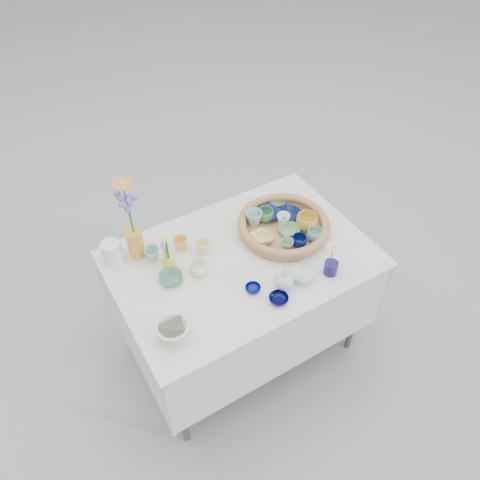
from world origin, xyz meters
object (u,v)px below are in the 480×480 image
wicker_tray (284,226)px  tall_vase_yellow (136,244)px  display_table (242,344)px  bud_vase_seafoam (303,271)px

wicker_tray → tall_vase_yellow: 0.75m
display_table → bud_vase_seafoam: 0.88m
wicker_tray → tall_vase_yellow: (-0.71, 0.23, 0.04)m
wicker_tray → bud_vase_seafoam: (-0.11, -0.31, 0.02)m
bud_vase_seafoam → tall_vase_yellow: 0.81m
display_table → tall_vase_yellow: tall_vase_yellow is taller
wicker_tray → bud_vase_seafoam: bud_vase_seafoam is taller
tall_vase_yellow → display_table: bearing=-33.3°
display_table → bud_vase_seafoam: bearing=-57.4°
tall_vase_yellow → bud_vase_seafoam: bearing=-42.3°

